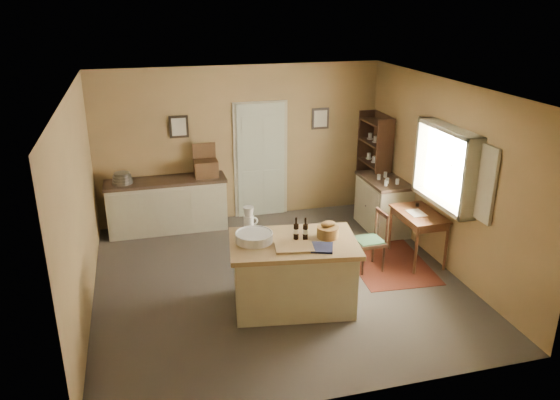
# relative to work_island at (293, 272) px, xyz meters

# --- Properties ---
(ground) EXTENTS (5.00, 5.00, 0.00)m
(ground) POSITION_rel_work_island_xyz_m (-0.02, 0.69, -0.48)
(ground) COLOR #4F473C
(ground) RESTS_ON ground
(wall_back) EXTENTS (5.00, 0.10, 2.70)m
(wall_back) POSITION_rel_work_island_xyz_m (-0.02, 3.19, 0.87)
(wall_back) COLOR #9A7848
(wall_back) RESTS_ON ground
(wall_front) EXTENTS (5.00, 0.10, 2.70)m
(wall_front) POSITION_rel_work_island_xyz_m (-0.02, -1.81, 0.87)
(wall_front) COLOR #9A7848
(wall_front) RESTS_ON ground
(wall_left) EXTENTS (0.10, 5.00, 2.70)m
(wall_left) POSITION_rel_work_island_xyz_m (-2.52, 0.69, 0.87)
(wall_left) COLOR #9A7848
(wall_left) RESTS_ON ground
(wall_right) EXTENTS (0.10, 5.00, 2.70)m
(wall_right) POSITION_rel_work_island_xyz_m (2.48, 0.69, 0.87)
(wall_right) COLOR #9A7848
(wall_right) RESTS_ON ground
(ceiling) EXTENTS (5.00, 5.00, 0.00)m
(ceiling) POSITION_rel_work_island_xyz_m (-0.02, 0.69, 2.22)
(ceiling) COLOR silver
(ceiling) RESTS_ON wall_back
(door) EXTENTS (0.97, 0.06, 2.11)m
(door) POSITION_rel_work_island_xyz_m (0.33, 3.16, 0.57)
(door) COLOR #B3B99E
(door) RESTS_ON ground
(framed_prints) EXTENTS (2.82, 0.02, 0.38)m
(framed_prints) POSITION_rel_work_island_xyz_m (0.18, 3.17, 1.24)
(framed_prints) COLOR black
(framed_prints) RESTS_ON ground
(window) EXTENTS (0.25, 1.99, 1.12)m
(window) POSITION_rel_work_island_xyz_m (2.40, 0.49, 1.07)
(window) COLOR #B3AE8B
(window) RESTS_ON ground
(work_island) EXTENTS (1.73, 1.27, 1.20)m
(work_island) POSITION_rel_work_island_xyz_m (0.00, 0.00, 0.00)
(work_island) COLOR #B3AE8B
(work_island) RESTS_ON ground
(sideboard) EXTENTS (2.00, 0.57, 1.18)m
(sideboard) POSITION_rel_work_island_xyz_m (-1.36, 2.89, -0.00)
(sideboard) COLOR #B3AE8B
(sideboard) RESTS_ON ground
(rug) EXTENTS (1.22, 1.68, 0.01)m
(rug) POSITION_rel_work_island_xyz_m (1.73, 0.77, -0.48)
(rug) COLOR #562111
(rug) RESTS_ON ground
(writing_desk) EXTENTS (0.56, 0.91, 0.82)m
(writing_desk) POSITION_rel_work_island_xyz_m (2.18, 0.77, 0.19)
(writing_desk) COLOR #3B1F10
(writing_desk) RESTS_ON ground
(desk_chair) EXTENTS (0.42, 0.42, 0.87)m
(desk_chair) POSITION_rel_work_island_xyz_m (1.35, 0.67, -0.05)
(desk_chair) COLOR black
(desk_chair) RESTS_ON ground
(right_cabinet) EXTENTS (0.61, 1.10, 0.99)m
(right_cabinet) POSITION_rel_work_island_xyz_m (2.18, 1.98, -0.02)
(right_cabinet) COLOR #B3AE8B
(right_cabinet) RESTS_ON ground
(shelving_unit) EXTENTS (0.31, 0.83, 1.85)m
(shelving_unit) POSITION_rel_work_island_xyz_m (2.33, 2.67, 0.44)
(shelving_unit) COLOR black
(shelving_unit) RESTS_ON ground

